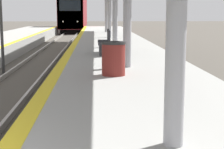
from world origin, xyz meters
TOP-DOWN VIEW (x-y plane):
  - train at (0.00, 48.13)m, footprint 2.90×19.32m
  - trash_bin at (3.15, 6.42)m, footprint 0.62×0.62m
  - bench at (3.09, 11.40)m, footprint 0.44×1.89m

SIDE VIEW (x-z plane):
  - trash_bin at x=3.15m, z-range 0.86..1.72m
  - bench at x=3.09m, z-range 0.90..1.82m
  - train at x=0.00m, z-range 0.04..4.71m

